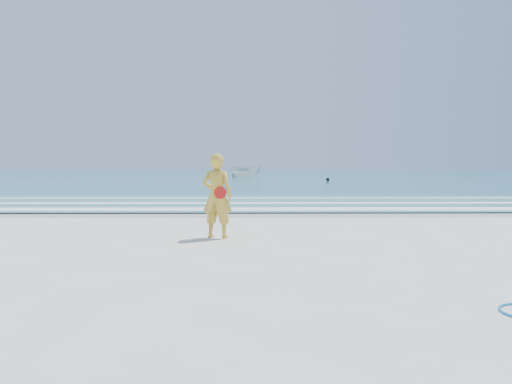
{
  "coord_description": "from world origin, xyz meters",
  "views": [
    {
      "loc": [
        0.56,
        -7.69,
        1.61
      ],
      "look_at": [
        0.71,
        4.0,
        1.0
      ],
      "focal_mm": 35.0,
      "sensor_mm": 36.0,
      "label": 1
    }
  ],
  "objects": [
    {
      "name": "ground",
      "position": [
        0.0,
        0.0,
        0.0
      ],
      "size": [
        400.0,
        400.0,
        0.0
      ],
      "primitive_type": "plane",
      "color": "silver",
      "rests_on": "ground"
    },
    {
      "name": "wet_sand",
      "position": [
        0.0,
        9.0,
        0.0
      ],
      "size": [
        400.0,
        2.4,
        0.0
      ],
      "primitive_type": "cube",
      "color": "#B2A893",
      "rests_on": "ground"
    },
    {
      "name": "ocean",
      "position": [
        0.0,
        105.0,
        0.02
      ],
      "size": [
        400.0,
        190.0,
        0.04
      ],
      "primitive_type": "cube",
      "color": "#19727F",
      "rests_on": "ground"
    },
    {
      "name": "shallow",
      "position": [
        0.0,
        14.0,
        0.04
      ],
      "size": [
        400.0,
        10.0,
        0.01
      ],
      "primitive_type": "cube",
      "color": "#59B7AD",
      "rests_on": "ocean"
    },
    {
      "name": "foam_near",
      "position": [
        0.0,
        10.3,
        0.05
      ],
      "size": [
        400.0,
        1.4,
        0.01
      ],
      "primitive_type": "cube",
      "color": "white",
      "rests_on": "shallow"
    },
    {
      "name": "foam_mid",
      "position": [
        0.0,
        13.2,
        0.05
      ],
      "size": [
        400.0,
        0.9,
        0.01
      ],
      "primitive_type": "cube",
      "color": "white",
      "rests_on": "shallow"
    },
    {
      "name": "foam_far",
      "position": [
        0.0,
        16.5,
        0.05
      ],
      "size": [
        400.0,
        0.6,
        0.01
      ],
      "primitive_type": "cube",
      "color": "white",
      "rests_on": "shallow"
    },
    {
      "name": "boat",
      "position": [
        -0.02,
        61.44,
        0.88
      ],
      "size": [
        4.5,
        2.17,
        1.67
      ],
      "primitive_type": "imported",
      "rotation": [
        0.0,
        0.0,
        1.44
      ],
      "color": "silver",
      "rests_on": "ocean"
    },
    {
      "name": "buoy",
      "position": [
        8.61,
        43.54,
        0.23
      ],
      "size": [
        0.38,
        0.38,
        0.38
      ],
      "primitive_type": "sphere",
      "color": "black",
      "rests_on": "ocean"
    },
    {
      "name": "woman",
      "position": [
        -0.17,
        3.41,
        0.95
      ],
      "size": [
        0.79,
        0.63,
        1.89
      ],
      "color": "gold",
      "rests_on": "ground"
    }
  ]
}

